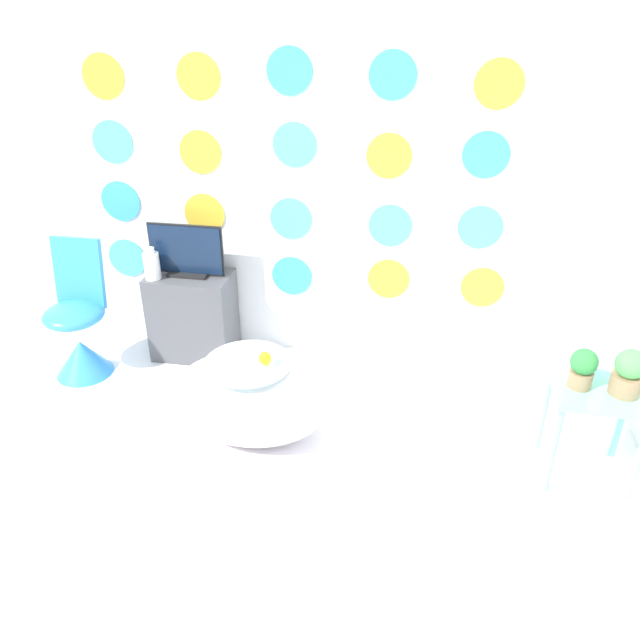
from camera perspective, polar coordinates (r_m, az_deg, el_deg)
ground_plane at (r=2.92m, az=-9.85°, el=-20.27°), size 12.00×12.00×0.00m
wall_back_dotted at (r=3.75m, az=-2.40°, el=14.89°), size 5.00×0.05×2.60m
rug at (r=3.43m, az=-5.80°, el=-11.03°), size 1.21×0.87×0.01m
bathtub at (r=3.34m, az=-6.41°, el=-7.10°), size 0.85×0.55×0.48m
rubber_duck at (r=3.14m, az=-5.07°, el=-3.46°), size 0.07×0.07×0.08m
chair at (r=4.11m, az=-21.15°, el=-1.25°), size 0.37×0.37×0.85m
tv_cabinet at (r=4.10m, az=-11.53°, el=0.42°), size 0.52×0.32×0.57m
tv at (r=3.92m, az=-12.12°, el=6.02°), size 0.47×0.12×0.33m
vase at (r=3.95m, az=-15.12°, el=4.87°), size 0.10×0.10×0.20m
side_table at (r=3.26m, az=23.90°, el=-7.23°), size 0.43×0.37×0.51m
potted_plant_left at (r=3.13m, az=22.91°, el=-4.02°), size 0.13×0.13×0.20m
potted_plant_right at (r=3.16m, az=26.38°, el=-4.33°), size 0.14×0.14×0.23m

